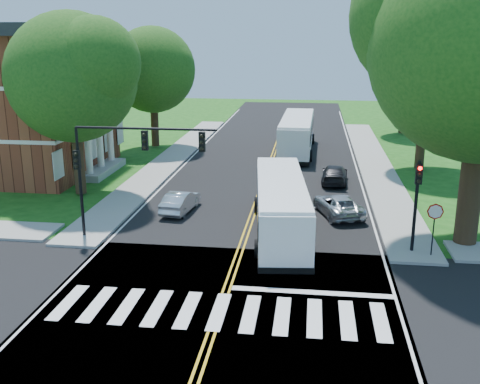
% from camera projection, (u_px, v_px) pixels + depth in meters
% --- Properties ---
extents(ground, '(140.00, 140.00, 0.00)m').
position_uv_depth(ground, '(221.00, 306.00, 21.74)').
color(ground, '#164B12').
rests_on(ground, ground).
extents(road, '(14.00, 96.00, 0.01)m').
position_uv_depth(road, '(263.00, 185.00, 38.90)').
color(road, black).
rests_on(road, ground).
extents(cross_road, '(60.00, 12.00, 0.01)m').
position_uv_depth(cross_road, '(221.00, 306.00, 21.73)').
color(cross_road, black).
rests_on(cross_road, ground).
extents(center_line, '(0.36, 70.00, 0.01)m').
position_uv_depth(center_line, '(268.00, 171.00, 42.71)').
color(center_line, gold).
rests_on(center_line, road).
extents(edge_line_w, '(0.12, 70.00, 0.01)m').
position_uv_depth(edge_line_w, '(180.00, 169.00, 43.56)').
color(edge_line_w, silver).
rests_on(edge_line_w, road).
extents(edge_line_e, '(0.12, 70.00, 0.01)m').
position_uv_depth(edge_line_e, '(358.00, 174.00, 41.87)').
color(edge_line_e, silver).
rests_on(edge_line_e, road).
extents(crosswalk, '(12.60, 3.00, 0.01)m').
position_uv_depth(crosswalk, '(219.00, 311.00, 21.25)').
color(crosswalk, silver).
rests_on(crosswalk, road).
extents(stop_bar, '(6.60, 0.40, 0.01)m').
position_uv_depth(stop_bar, '(312.00, 292.00, 22.82)').
color(stop_bar, silver).
rests_on(stop_bar, road).
extents(sidewalk_nw, '(2.60, 40.00, 0.15)m').
position_uv_depth(sidewalk_nw, '(171.00, 159.00, 46.59)').
color(sidewalk_nw, gray).
rests_on(sidewalk_nw, ground).
extents(sidewalk_ne, '(2.60, 40.00, 0.15)m').
position_uv_depth(sidewalk_ne, '(375.00, 165.00, 44.53)').
color(sidewalk_ne, gray).
rests_on(sidewalk_ne, ground).
extents(tree_west_near, '(8.00, 8.00, 11.40)m').
position_uv_depth(tree_west_near, '(72.00, 78.00, 34.45)').
color(tree_west_near, '#311D13').
rests_on(tree_west_near, ground).
extents(tree_west_far, '(7.60, 7.60, 10.67)m').
position_uv_depth(tree_west_far, '(153.00, 70.00, 49.80)').
color(tree_west_far, '#311D13').
rests_on(tree_west_far, ground).
extents(tree_east_mid, '(8.40, 8.40, 11.93)m').
position_uv_depth(tree_east_mid, '(428.00, 66.00, 41.05)').
color(tree_east_mid, '#311D13').
rests_on(tree_east_mid, ground).
extents(tree_east_far, '(7.20, 7.20, 10.34)m').
position_uv_depth(tree_east_far, '(407.00, 67.00, 56.46)').
color(tree_east_far, '#311D13').
rests_on(tree_east_far, ground).
extents(signal_nw, '(7.15, 0.46, 5.66)m').
position_uv_depth(signal_nw, '(123.00, 156.00, 27.39)').
color(signal_nw, black).
rests_on(signal_nw, ground).
extents(signal_ne, '(0.30, 0.46, 4.40)m').
position_uv_depth(signal_ne, '(417.00, 194.00, 26.05)').
color(signal_ne, black).
rests_on(signal_ne, ground).
extents(stop_sign, '(0.76, 0.08, 2.53)m').
position_uv_depth(stop_sign, '(435.00, 217.00, 25.77)').
color(stop_sign, black).
rests_on(stop_sign, ground).
extents(bus_lead, '(3.59, 11.41, 2.90)m').
position_uv_depth(bus_lead, '(281.00, 205.00, 29.15)').
color(bus_lead, white).
rests_on(bus_lead, road).
extents(bus_follow, '(3.10, 12.10, 3.12)m').
position_uv_depth(bus_follow, '(297.00, 134.00, 49.15)').
color(bus_follow, white).
rests_on(bus_follow, road).
extents(hatchback, '(1.74, 3.88, 1.24)m').
position_uv_depth(hatchback, '(180.00, 202.00, 32.96)').
color(hatchback, silver).
rests_on(hatchback, road).
extents(suv, '(3.23, 4.77, 1.21)m').
position_uv_depth(suv, '(338.00, 205.00, 32.38)').
color(suv, '#BABCC1').
rests_on(suv, road).
extents(dark_sedan, '(1.98, 4.36, 1.24)m').
position_uv_depth(dark_sedan, '(335.00, 174.00, 39.33)').
color(dark_sedan, black).
rests_on(dark_sedan, road).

